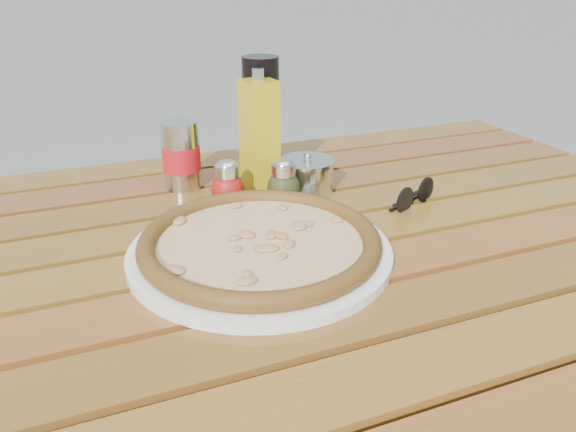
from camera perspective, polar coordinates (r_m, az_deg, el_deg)
name	(u,v)px	position (r m, az deg, el deg)	size (l,w,h in m)	color
table	(293,285)	(0.85, 0.51, -6.99)	(1.40, 0.90, 0.75)	#3B1B0D
plate	(260,252)	(0.77, -2.85, -3.65)	(0.36, 0.36, 0.01)	white
pizza	(260,242)	(0.76, -2.87, -2.61)	(0.41, 0.41, 0.03)	beige
pepper_shaker	(228,185)	(0.92, -6.16, 3.16)	(0.07, 0.07, 0.08)	#AC1C13
oregano_shaker	(284,183)	(0.92, -0.46, 3.32)	(0.07, 0.07, 0.08)	#373C18
dark_bottle	(261,119)	(1.03, -2.72, 9.85)	(0.07, 0.07, 0.22)	black
soda_can	(181,156)	(1.01, -10.78, 6.05)	(0.08, 0.08, 0.12)	silver
olive_oil_cruet	(259,134)	(0.98, -2.93, 8.28)	(0.06, 0.06, 0.21)	gold
parmesan_tin	(307,175)	(0.98, 1.97, 4.16)	(0.12, 0.12, 0.07)	silver
sunglasses	(414,196)	(0.95, 12.67, 2.01)	(0.11, 0.07, 0.04)	black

